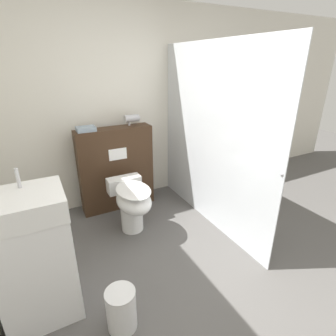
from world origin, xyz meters
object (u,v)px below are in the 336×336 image
object	(u,v)px
sink_vanity	(35,258)
hair_drier	(132,118)
toilet	(132,202)
waste_bin	(121,310)

from	to	relation	value
sink_vanity	hair_drier	distance (m)	1.93
toilet	sink_vanity	xyz separation A→B (m)	(-0.97, -0.67, 0.14)
hair_drier	waste_bin	bearing A→B (deg)	-114.39
waste_bin	sink_vanity	bearing A→B (deg)	139.58
toilet	hair_drier	size ratio (longest dim) A/B	3.07
sink_vanity	hair_drier	size ratio (longest dim) A/B	5.51
toilet	sink_vanity	size ratio (longest dim) A/B	0.56
waste_bin	hair_drier	bearing A→B (deg)	65.61
sink_vanity	waste_bin	world-z (taller)	sink_vanity
hair_drier	waste_bin	xyz separation A→B (m)	(-0.78, -1.73, -0.98)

